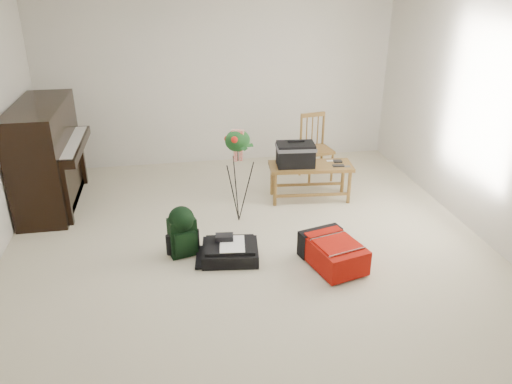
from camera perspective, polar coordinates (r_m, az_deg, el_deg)
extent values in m
cube|color=beige|center=(5.13, -0.54, -7.10)|extent=(5.00, 5.50, 0.01)
cube|color=beige|center=(7.24, -4.28, 12.97)|extent=(5.00, 0.04, 2.50)
cube|color=beige|center=(5.56, 25.92, 7.06)|extent=(0.04, 5.50, 2.50)
cube|color=black|center=(6.43, -22.85, 3.82)|extent=(0.55, 1.50, 1.25)
cube|color=black|center=(6.34, -20.37, 4.94)|extent=(0.28, 1.30, 0.10)
cube|color=white|center=(6.32, -20.43, 5.37)|extent=(0.22, 1.20, 0.02)
cube|color=black|center=(6.63, -21.63, -0.79)|extent=(0.45, 1.30, 0.10)
cube|color=brown|center=(6.17, 6.27, 2.94)|extent=(1.05, 0.50, 0.04)
cylinder|color=brown|center=(6.01, 2.39, 0.09)|extent=(0.04, 0.04, 0.42)
cylinder|color=brown|center=(6.30, 1.77, 1.29)|extent=(0.04, 0.04, 0.42)
cylinder|color=brown|center=(6.25, 10.61, 0.69)|extent=(0.04, 0.04, 0.42)
cylinder|color=brown|center=(6.53, 9.65, 1.83)|extent=(0.04, 0.04, 0.42)
cube|color=brown|center=(6.81, 6.93, 4.78)|extent=(0.44, 0.44, 0.04)
cylinder|color=brown|center=(6.70, 5.88, 2.51)|extent=(0.03, 0.03, 0.39)
cylinder|color=brown|center=(6.99, 5.17, 3.51)|extent=(0.03, 0.03, 0.39)
cylinder|color=brown|center=(6.79, 8.56, 2.68)|extent=(0.03, 0.03, 0.39)
cylinder|color=brown|center=(7.08, 7.74, 3.66)|extent=(0.03, 0.03, 0.39)
cube|color=brown|center=(6.83, 6.72, 8.78)|extent=(0.35, 0.09, 0.05)
cylinder|color=brown|center=(6.84, 5.30, 6.97)|extent=(0.03, 0.03, 0.47)
cylinder|color=brown|center=(6.94, 7.95, 7.08)|extent=(0.03, 0.03, 0.47)
cube|color=#B11407|center=(4.93, 8.81, -6.89)|extent=(0.58, 0.73, 0.25)
cube|color=black|center=(5.13, 7.96, -5.50)|extent=(0.47, 0.26, 0.26)
cube|color=#B11407|center=(4.83, 9.08, -5.83)|extent=(0.46, 0.45, 0.02)
cube|color=silver|center=(4.68, 9.78, -6.88)|extent=(0.39, 0.11, 0.01)
cube|color=black|center=(5.03, -2.97, -6.92)|extent=(0.60, 0.51, 0.13)
cube|color=black|center=(4.99, -2.99, -6.11)|extent=(0.53, 0.43, 0.03)
cube|color=white|center=(4.96, -2.71, -5.94)|extent=(0.28, 0.36, 0.01)
cube|color=black|center=(5.01, -3.73, -5.23)|extent=(0.19, 0.13, 0.06)
cube|color=black|center=(5.08, -8.39, -5.09)|extent=(0.30, 0.22, 0.40)
cube|color=black|center=(5.01, -8.33, -5.86)|extent=(0.22, 0.10, 0.23)
sphere|color=black|center=(4.99, -8.53, -3.08)|extent=(0.26, 0.26, 0.26)
cube|color=black|center=(5.16, -9.13, -4.70)|extent=(0.04, 0.04, 0.36)
cube|color=black|center=(5.16, -7.74, -4.60)|extent=(0.04, 0.04, 0.36)
cylinder|color=black|center=(5.43, -2.10, 5.01)|extent=(0.01, 0.01, 0.29)
ellipsoid|color=#174A1B|center=(5.40, -2.12, 5.89)|extent=(0.27, 0.20, 0.25)
cube|color=#F03E2A|center=(5.35, -2.10, 6.71)|extent=(0.14, 0.08, 0.08)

